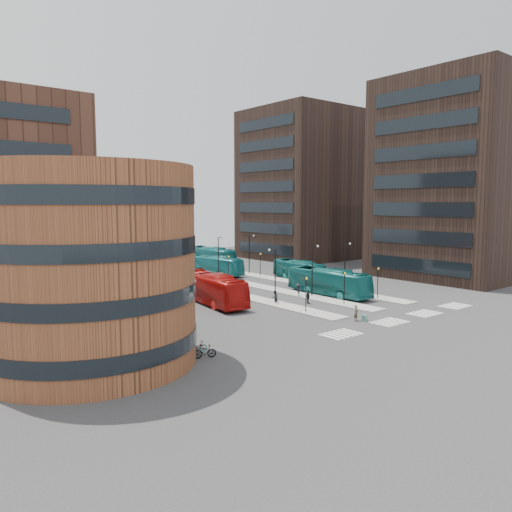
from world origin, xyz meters
TOP-DOWN VIEW (x-y plane):
  - ground at (0.00, 0.00)m, footprint 160.00×160.00m
  - island_left at (-4.00, 30.00)m, footprint 2.50×45.00m
  - island_mid at (2.00, 30.00)m, footprint 2.50×45.00m
  - island_right at (8.00, 30.00)m, footprint 2.50×45.00m
  - suitcase at (-2.58, 5.75)m, footprint 0.57×0.50m
  - red_bus at (-9.35, 22.12)m, footprint 4.68×12.80m
  - teal_bus_a at (4.81, 17.33)m, footprint 3.01×12.06m
  - teal_bus_b at (3.88, 40.77)m, footprint 3.88×11.14m
  - teal_bus_c at (10.36, 28.37)m, footprint 4.21×10.88m
  - teal_bus_d at (9.66, 50.50)m, footprint 3.40×12.56m
  - traveller at (-3.16, 6.34)m, footprint 0.63×0.48m
  - commuter_a at (-3.94, 17.43)m, footprint 0.83×0.69m
  - commuter_b at (-0.85, 15.20)m, footprint 0.73×1.00m
  - commuter_c at (1.06, 18.83)m, footprint 1.12×1.23m
  - bicycle_near at (-21.00, 7.03)m, footprint 1.90×0.67m
  - bicycle_mid at (-21.00, 5.84)m, footprint 1.75×1.09m
  - bicycle_far at (-21.00, 8.12)m, footprint 1.92×1.24m
  - crosswalk_stripes at (1.75, 4.00)m, footprint 22.35×2.40m
  - round_building at (-28.00, 10.00)m, footprint 15.16×15.16m
  - tower_near at (31.98, 16.00)m, footprint 20.12×20.00m
  - tower_far at (31.98, 50.00)m, footprint 20.12×20.00m
  - sign_poles at (1.60, 23.00)m, footprint 12.45×22.12m
  - lamp_posts at (2.64, 28.00)m, footprint 14.04×20.24m
  - bare_trees at (2.67, 62.67)m, footprint 10.97×8.14m

SIDE VIEW (x-z plane):
  - ground at x=0.00m, z-range 0.00..0.00m
  - crosswalk_stripes at x=1.75m, z-range 0.00..0.01m
  - island_left at x=-4.00m, z-range 0.00..0.15m
  - island_mid at x=2.00m, z-range 0.00..0.15m
  - island_right at x=8.00m, z-range 0.00..0.15m
  - suitcase at x=-2.58m, z-range 0.00..0.61m
  - bicycle_far at x=-21.00m, z-range 0.00..0.95m
  - bicycle_near at x=-21.00m, z-range 0.00..1.00m
  - bicycle_mid at x=-21.00m, z-range 0.00..1.02m
  - traveller at x=-3.16m, z-range 0.00..1.54m
  - commuter_a at x=-3.94m, z-range 0.00..1.55m
  - commuter_b at x=-0.85m, z-range 0.00..1.58m
  - commuter_c at x=1.06m, z-range 0.00..1.66m
  - teal_bus_c at x=10.36m, z-range 0.00..2.96m
  - teal_bus_b at x=3.88m, z-range 0.00..3.04m
  - teal_bus_a at x=4.81m, z-range 0.00..3.35m
  - teal_bus_d at x=9.66m, z-range 0.00..3.47m
  - red_bus at x=-9.35m, z-range 0.00..3.49m
  - sign_poles at x=1.60m, z-range 0.58..4.23m
  - bare_trees at x=2.67m, z-range -0.22..5.67m
  - lamp_posts at x=2.64m, z-range 0.52..6.64m
  - round_building at x=-28.00m, z-range -0.01..13.99m
  - tower_near at x=31.98m, z-range 0.00..30.00m
  - tower_far at x=31.98m, z-range 0.00..30.00m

